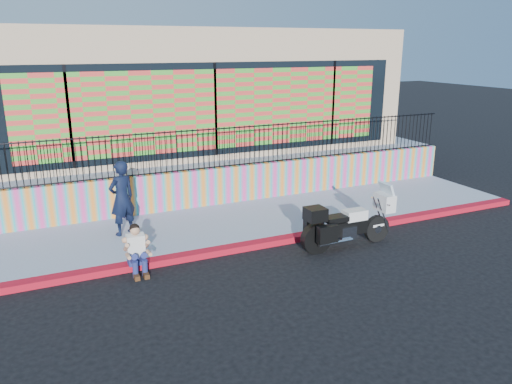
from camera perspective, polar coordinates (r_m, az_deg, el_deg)
ground at (r=12.42m, az=2.17°, el=-5.97°), size 90.00×90.00×0.00m
red_curb at (r=12.39m, az=2.18°, el=-5.65°), size 16.00×0.30×0.15m
sidewalk at (r=13.78m, az=-0.89°, el=-3.31°), size 16.00×3.00×0.15m
mural_wall at (r=15.01m, az=-3.33°, el=0.83°), size 16.00×0.20×1.10m
metal_fence at (r=14.74m, az=-3.41°, el=5.13°), size 15.80×0.04×1.20m
elevated_platform at (r=19.74m, az=-8.70°, el=4.23°), size 16.00×10.00×1.25m
storefront_building at (r=19.16m, az=-8.86°, el=11.80°), size 14.00×8.06×4.00m
police_motorcycle at (r=12.21m, az=10.28°, el=-3.47°), size 2.42×0.80×1.51m
police_officer at (r=12.77m, az=-15.08°, el=-0.68°), size 0.81×0.69×1.89m
seated_man at (r=11.01m, az=-13.39°, el=-6.91°), size 0.54×0.71×1.06m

